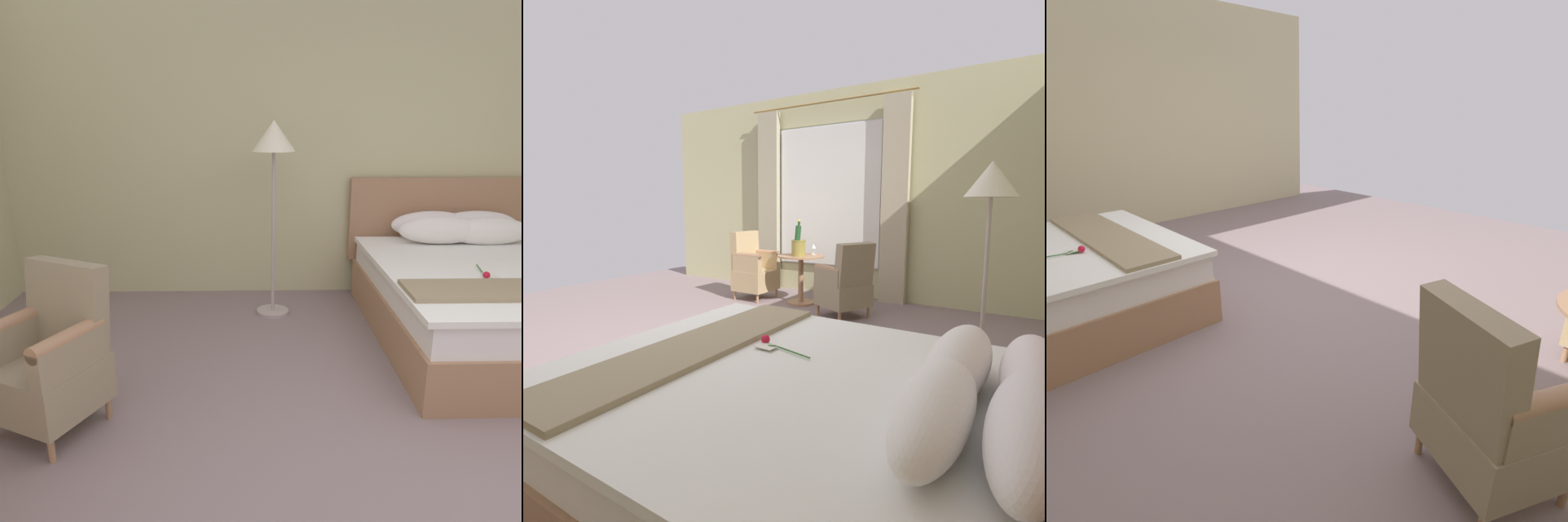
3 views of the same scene
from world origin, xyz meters
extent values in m
plane|color=gray|center=(0.00, 0.00, 0.00)|extent=(7.89, 7.89, 0.00)
cube|color=beige|center=(3.26, 0.00, 1.51)|extent=(0.12, 6.17, 3.02)
cube|color=#938161|center=(0.90, 1.27, 0.62)|extent=(1.75, 0.38, 0.03)
cylinder|color=#2D6628|center=(0.69, 1.69, 0.61)|extent=(0.08, 0.31, 0.01)
sphere|color=red|center=(0.66, 1.53, 0.63)|extent=(0.05, 0.05, 0.05)
ellipsoid|color=#33702D|center=(0.69, 1.60, 0.62)|extent=(0.04, 0.05, 0.01)
cube|color=white|center=(0.71, 1.57, 0.61)|extent=(0.08, 0.11, 0.00)
cylinder|color=#A47755|center=(-2.37, 0.67, 0.07)|extent=(0.04, 0.04, 0.14)
cylinder|color=#A47755|center=(-1.97, 0.47, 0.07)|extent=(0.04, 0.04, 0.14)
cylinder|color=#A47755|center=(-1.78, 0.85, 0.07)|extent=(0.04, 0.04, 0.14)
cube|color=gray|center=(-2.07, 0.76, 0.27)|extent=(0.69, 0.68, 0.27)
cube|color=gray|center=(-1.99, 0.94, 0.66)|extent=(0.52, 0.37, 0.52)
cube|color=gray|center=(-2.27, 0.83, 0.50)|extent=(0.28, 0.45, 0.19)
cylinder|color=#A47755|center=(-2.27, 0.83, 0.60)|extent=(0.28, 0.45, 0.09)
cube|color=gray|center=(-1.89, 0.65, 0.50)|extent=(0.28, 0.45, 0.19)
cylinder|color=#A47755|center=(-1.89, 0.65, 0.60)|extent=(0.28, 0.45, 0.09)
cylinder|color=#A47755|center=(-2.06, -0.52, 0.06)|extent=(0.04, 0.04, 0.13)
camera|label=1|loc=(-0.97, -1.74, 1.70)|focal=35.00mm
camera|label=2|loc=(2.38, 2.75, 1.34)|focal=28.00mm
camera|label=3|loc=(-2.50, 2.33, 1.60)|focal=28.00mm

